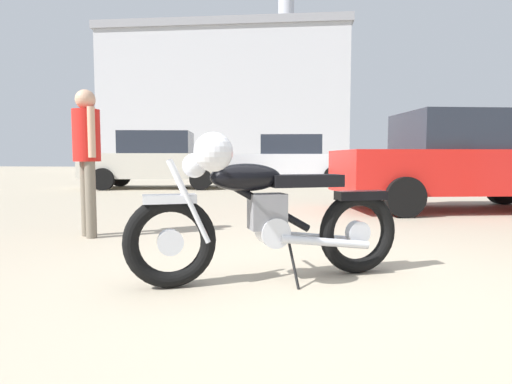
# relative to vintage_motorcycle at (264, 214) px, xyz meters

# --- Properties ---
(ground_plane) EXTENTS (80.00, 80.00, 0.00)m
(ground_plane) POSITION_rel_vintage_motorcycle_xyz_m (0.39, -0.13, -0.49)
(ground_plane) COLOR tan
(vintage_motorcycle) EXTENTS (1.97, 1.02, 1.07)m
(vintage_motorcycle) POSITION_rel_vintage_motorcycle_xyz_m (0.00, 0.00, 0.00)
(vintage_motorcycle) COLOR black
(vintage_motorcycle) RESTS_ON ground_plane
(bystander) EXTENTS (0.34, 0.36, 1.66)m
(bystander) POSITION_rel_vintage_motorcycle_xyz_m (-2.14, 1.56, 0.53)
(bystander) COLOR #706656
(bystander) RESTS_ON ground_plane
(dark_sedan_left) EXTENTS (4.44, 2.49, 1.67)m
(dark_sedan_left) POSITION_rel_vintage_motorcycle_xyz_m (2.97, 4.69, 0.34)
(dark_sedan_left) COLOR black
(dark_sedan_left) RESTS_ON ground_plane
(red_hatchback_near) EXTENTS (4.29, 2.11, 1.67)m
(red_hatchback_near) POSITION_rel_vintage_motorcycle_xyz_m (-0.16, 11.84, 0.34)
(red_hatchback_near) COLOR black
(red_hatchback_near) RESTS_ON ground_plane
(silver_sedan_mid) EXTENTS (4.40, 2.38, 1.67)m
(silver_sedan_mid) POSITION_rel_vintage_motorcycle_xyz_m (-4.03, 9.41, 0.34)
(silver_sedan_mid) COLOR black
(silver_sedan_mid) RESTS_ON ground_plane
(industrial_building) EXTENTS (16.45, 8.51, 20.08)m
(industrial_building) POSITION_rel_vintage_motorcycle_xyz_m (-4.98, 27.73, 4.40)
(industrial_building) COLOR #B2B2B7
(industrial_building) RESTS_ON ground_plane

